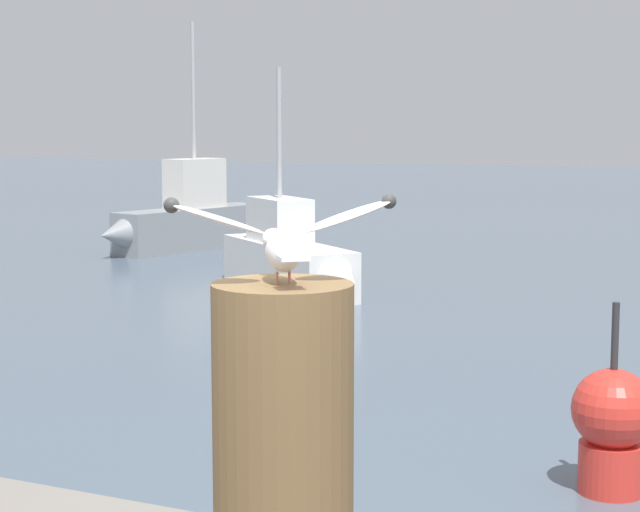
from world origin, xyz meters
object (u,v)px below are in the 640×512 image
boat_white (293,259)px  channel_buoy (612,425)px  seagull (282,238)px  mooring_post (283,442)px  boat_grey (184,219)px

boat_white → channel_buoy: boat_white is taller
seagull → boat_white: bearing=116.5°
mooring_post → seagull: bearing=129.1°
mooring_post → channel_buoy: 4.75m
mooring_post → boat_grey: bearing=123.3°
seagull → mooring_post: bearing=-50.9°
boat_white → seagull: bearing=-63.5°
boat_grey → boat_white: size_ratio=1.32×
mooring_post → boat_white: size_ratio=0.27×
mooring_post → seagull: size_ratio=1.61×
seagull → channel_buoy: bearing=88.1°
boat_grey → mooring_post: bearing=-56.7°
boat_grey → channel_buoy: bearing=-46.5°
mooring_post → channel_buoy: bearing=88.2°
seagull → boat_grey: (-10.18, 15.50, -1.57)m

